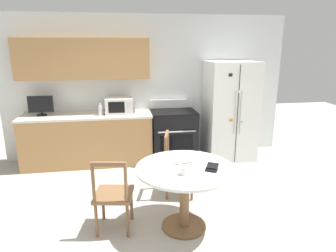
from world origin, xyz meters
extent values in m
plane|color=#B2ADA3|center=(0.00, 0.00, 0.00)|extent=(14.00, 14.00, 0.00)
cube|color=silver|center=(0.00, 2.65, 1.30)|extent=(5.20, 0.10, 2.60)
cube|color=#AD7F4C|center=(-1.09, 2.43, 1.84)|extent=(2.21, 0.34, 0.68)
cube|color=#AD7F4C|center=(-1.09, 2.29, 0.43)|extent=(2.21, 0.62, 0.86)
cube|color=beige|center=(-1.09, 2.29, 0.88)|extent=(2.24, 0.64, 0.03)
cube|color=white|center=(1.48, 2.22, 0.89)|extent=(0.88, 0.72, 1.79)
cube|color=#333333|center=(1.48, 1.85, 0.89)|extent=(0.01, 0.01, 1.72)
cylinder|color=silver|center=(1.43, 1.84, 0.94)|extent=(0.02, 0.02, 0.75)
cylinder|color=silver|center=(1.53, 1.84, 0.94)|extent=(0.02, 0.02, 0.75)
cube|color=black|center=(1.31, 1.85, 1.59)|extent=(0.07, 0.01, 0.05)
cube|color=orange|center=(1.37, 1.85, 0.81)|extent=(0.05, 0.01, 0.04)
cube|color=white|center=(1.49, 1.85, 1.30)|extent=(0.04, 0.02, 0.03)
cube|color=#3FB259|center=(1.56, 1.85, 0.77)|extent=(0.04, 0.01, 0.03)
cube|color=black|center=(0.43, 2.26, 0.45)|extent=(0.80, 0.64, 0.90)
cube|color=black|center=(0.43, 1.94, 0.36)|extent=(0.57, 0.01, 0.40)
cylinder|color=silver|center=(0.43, 1.91, 0.63)|extent=(0.65, 0.02, 0.02)
cube|color=black|center=(0.43, 2.26, 0.91)|extent=(0.80, 0.64, 0.02)
cube|color=white|center=(0.43, 2.55, 1.00)|extent=(0.80, 0.06, 0.16)
cube|color=white|center=(-0.53, 2.34, 1.04)|extent=(0.48, 0.35, 0.27)
cube|color=black|center=(-0.57, 2.17, 1.04)|extent=(0.28, 0.01, 0.19)
cube|color=silver|center=(-0.36, 2.17, 1.04)|extent=(0.10, 0.01, 0.20)
cylinder|color=black|center=(-1.84, 2.35, 0.91)|extent=(0.16, 0.16, 0.02)
cylinder|color=black|center=(-1.84, 2.35, 0.94)|extent=(0.03, 0.03, 0.04)
cube|color=black|center=(-1.84, 2.35, 1.10)|extent=(0.41, 0.05, 0.28)
cylinder|color=silver|center=(-0.85, 2.20, 0.98)|extent=(0.07, 0.07, 0.17)
cylinder|color=silver|center=(-0.85, 2.20, 1.10)|extent=(0.03, 0.03, 0.06)
cylinder|color=#262626|center=(-0.85, 2.20, 1.14)|extent=(0.03, 0.03, 0.01)
cylinder|color=white|center=(0.18, 0.10, 0.74)|extent=(1.11, 1.11, 0.03)
cylinder|color=brown|center=(0.18, 0.10, 0.37)|extent=(0.11, 0.11, 0.70)
cylinder|color=brown|center=(0.18, 0.10, 0.01)|extent=(0.52, 0.52, 0.03)
cube|color=brown|center=(0.29, 0.90, 0.43)|extent=(0.51, 0.51, 0.04)
cylinder|color=brown|center=(0.49, 1.03, 0.21)|extent=(0.04, 0.04, 0.41)
cylinder|color=brown|center=(0.41, 0.70, 0.21)|extent=(0.04, 0.04, 0.41)
cylinder|color=brown|center=(0.16, 1.11, 0.21)|extent=(0.04, 0.04, 0.41)
cylinder|color=brown|center=(0.08, 0.78, 0.21)|extent=(0.04, 0.04, 0.41)
cylinder|color=brown|center=(0.14, 1.12, 0.68)|extent=(0.04, 0.04, 0.45)
cylinder|color=brown|center=(0.06, 0.78, 0.68)|extent=(0.04, 0.04, 0.45)
cube|color=brown|center=(0.10, 0.95, 0.88)|extent=(0.12, 0.34, 0.04)
cube|color=brown|center=(-0.62, 0.21, 0.43)|extent=(0.48, 0.48, 0.04)
cylinder|color=brown|center=(-0.76, 0.41, 0.21)|extent=(0.04, 0.04, 0.41)
cylinder|color=brown|center=(-0.42, 0.35, 0.21)|extent=(0.04, 0.04, 0.41)
cylinder|color=brown|center=(-0.82, 0.07, 0.21)|extent=(0.04, 0.04, 0.41)
cylinder|color=brown|center=(-0.48, 0.01, 0.21)|extent=(0.04, 0.04, 0.41)
cylinder|color=brown|center=(-0.82, 0.05, 0.68)|extent=(0.04, 0.04, 0.45)
cylinder|color=brown|center=(-0.48, 0.00, 0.68)|extent=(0.04, 0.04, 0.45)
cube|color=brown|center=(-0.65, 0.03, 0.88)|extent=(0.35, 0.09, 0.04)
cylinder|color=silver|center=(0.13, -0.09, 0.80)|extent=(0.09, 0.09, 0.09)
cylinder|color=red|center=(0.13, -0.09, 0.78)|extent=(0.08, 0.08, 0.05)
cylinder|color=silver|center=(0.19, 0.21, 0.78)|extent=(0.20, 0.09, 0.05)
cube|color=black|center=(0.44, -0.04, 0.77)|extent=(0.15, 0.14, 0.03)
cube|color=black|center=(0.46, -0.01, 0.80)|extent=(0.15, 0.15, 0.06)
camera|label=1|loc=(-0.50, -2.92, 2.08)|focal=32.00mm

